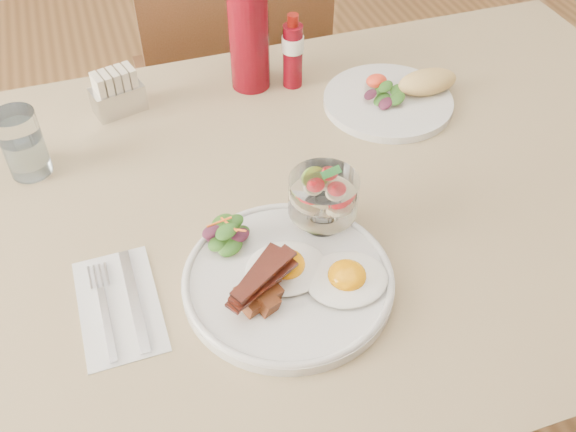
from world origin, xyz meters
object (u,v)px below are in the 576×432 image
chair_far (232,86)px  fruit_cup (323,196)px  sugar_caddy (117,94)px  ketchup_bottle (249,36)px  table (331,228)px  hot_sauce_bottle (293,52)px  main_plate (288,281)px  water_glass (24,147)px  second_plate (397,96)px

chair_far → fruit_cup: chair_far is taller
sugar_caddy → ketchup_bottle: bearing=-13.2°
table → hot_sauce_bottle: bearing=83.7°
sugar_caddy → main_plate: bearing=-86.5°
table → main_plate: size_ratio=4.75×
chair_far → main_plate: 0.86m
table → water_glass: (-0.44, 0.19, 0.14)m
main_plate → fruit_cup: bearing=45.5°
fruit_cup → water_glass: size_ratio=0.89×
water_glass → table: bearing=-23.4°
water_glass → fruit_cup: bearing=-34.8°
table → second_plate: second_plate is taller
ketchup_bottle → main_plate: bearing=-100.3°
main_plate → sugar_caddy: sugar_caddy is taller
ketchup_bottle → water_glass: 0.42m
hot_sauce_bottle → water_glass: hot_sauce_bottle is taller
ketchup_bottle → hot_sauce_bottle: 0.08m
main_plate → fruit_cup: (0.08, 0.08, 0.06)m
hot_sauce_bottle → water_glass: bearing=-167.7°
fruit_cup → hot_sauce_bottle: bearing=77.5°
chair_far → hot_sauce_bottle: chair_far is taller
main_plate → second_plate: (0.32, 0.34, 0.01)m
ketchup_bottle → table: bearing=-82.8°
chair_far → second_plate: (0.19, -0.49, 0.24)m
chair_far → hot_sauce_bottle: (0.03, -0.37, 0.29)m
chair_far → main_plate: (-0.13, -0.82, 0.24)m
fruit_cup → water_glass: fruit_cup is taller
fruit_cup → water_glass: (-0.39, 0.27, -0.02)m
hot_sauce_bottle → ketchup_bottle: bearing=161.3°
ketchup_bottle → chair_far: bearing=83.4°
main_plate → water_glass: size_ratio=2.56×
second_plate → hot_sauce_bottle: hot_sauce_bottle is taller
ketchup_bottle → sugar_caddy: 0.25m
chair_far → ketchup_bottle: size_ratio=4.40×
sugar_caddy → chair_far: bearing=36.5°
main_plate → hot_sauce_bottle: (0.16, 0.45, 0.06)m
second_plate → sugar_caddy: size_ratio=2.59×
main_plate → water_glass: 0.47m
hot_sauce_bottle → main_plate: bearing=-109.5°
chair_far → ketchup_bottle: bearing=-96.6°
water_glass → sugar_caddy: bearing=37.5°
fruit_cup → sugar_caddy: size_ratio=1.01×
chair_far → ketchup_bottle: (-0.04, -0.35, 0.33)m
ketchup_bottle → hot_sauce_bottle: size_ratio=1.51×
chair_far → second_plate: size_ratio=3.72×
hot_sauce_bottle → second_plate: bearing=-36.0°
fruit_cup → water_glass: bearing=145.2°
chair_far → second_plate: 0.58m
second_plate → hot_sauce_bottle: bearing=144.0°
table → ketchup_bottle: bearing=97.2°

